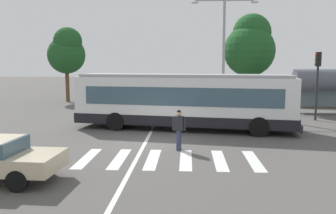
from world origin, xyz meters
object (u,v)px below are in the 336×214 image
(city_transit_bus, at_px, (184,101))
(pedestrian_crossing_street, at_px, (179,127))
(parked_car_red, at_px, (172,95))
(traffic_light_far_corner, at_px, (317,74))
(parked_car_teal, at_px, (201,96))
(bus_stop_shelter, at_px, (322,81))
(background_tree_left, at_px, (67,51))
(parked_car_champagne, at_px, (232,96))
(twin_arm_street_lamp, at_px, (224,42))
(parked_car_charcoal, at_px, (142,95))
(background_tree_right, at_px, (250,46))

(city_transit_bus, height_order, pedestrian_crossing_street, city_transit_bus)
(parked_car_red, height_order, traffic_light_far_corner, traffic_light_far_corner)
(parked_car_red, relative_size, parked_car_teal, 1.00)
(bus_stop_shelter, bearing_deg, city_transit_bus, -146.81)
(background_tree_left, bearing_deg, pedestrian_crossing_street, -58.92)
(parked_car_champagne, distance_m, traffic_light_far_corner, 9.89)
(pedestrian_crossing_street, relative_size, parked_car_red, 0.37)
(city_transit_bus, distance_m, bus_stop_shelter, 11.78)
(parked_car_red, relative_size, parked_car_champagne, 0.99)
(bus_stop_shelter, bearing_deg, traffic_light_far_corner, -116.05)
(parked_car_red, bearing_deg, parked_car_teal, -7.14)
(pedestrian_crossing_street, bearing_deg, twin_arm_street_lamp, 76.00)
(parked_car_champagne, bearing_deg, parked_car_teal, -179.69)
(traffic_light_far_corner, bearing_deg, pedestrian_crossing_street, -135.79)
(bus_stop_shelter, bearing_deg, parked_car_teal, 145.33)
(twin_arm_street_lamp, bearing_deg, parked_car_red, 128.07)
(parked_car_champagne, relative_size, bus_stop_shelter, 1.16)
(parked_car_red, height_order, twin_arm_street_lamp, twin_arm_street_lamp)
(traffic_light_far_corner, bearing_deg, parked_car_champagne, 116.15)
(parked_car_charcoal, bearing_deg, parked_car_teal, -0.78)
(parked_car_champagne, distance_m, background_tree_left, 15.98)
(parked_car_teal, bearing_deg, parked_car_red, 172.86)
(pedestrian_crossing_street, height_order, traffic_light_far_corner, traffic_light_far_corner)
(parked_car_champagne, bearing_deg, city_transit_bus, -108.91)
(bus_stop_shelter, bearing_deg, background_tree_right, 107.70)
(pedestrian_crossing_street, relative_size, twin_arm_street_lamp, 0.20)
(city_transit_bus, relative_size, parked_car_champagne, 2.66)
(bus_stop_shelter, xyz_separation_m, background_tree_left, (-21.05, 7.12, 2.38))
(city_transit_bus, distance_m, parked_car_champagne, 12.98)
(background_tree_right, bearing_deg, parked_car_red, -150.19)
(parked_car_charcoal, bearing_deg, twin_arm_street_lamp, -36.18)
(parked_car_teal, height_order, background_tree_right, background_tree_right)
(parked_car_teal, height_order, parked_car_champagne, same)
(parked_car_charcoal, distance_m, background_tree_left, 8.36)
(twin_arm_street_lamp, bearing_deg, background_tree_right, 69.60)
(twin_arm_street_lamp, height_order, background_tree_right, background_tree_right)
(twin_arm_street_lamp, xyz_separation_m, background_tree_left, (-14.06, 6.24, -0.45))
(parked_car_red, distance_m, parked_car_teal, 2.73)
(parked_car_charcoal, distance_m, bus_stop_shelter, 15.11)
(parked_car_teal, distance_m, background_tree_left, 13.34)
(traffic_light_far_corner, height_order, bus_stop_shelter, traffic_light_far_corner)
(traffic_light_far_corner, bearing_deg, background_tree_left, 153.15)
(traffic_light_far_corner, distance_m, background_tree_left, 22.11)
(parked_car_red, bearing_deg, background_tree_left, 174.42)
(parked_car_teal, bearing_deg, city_transit_bus, -96.70)
(pedestrian_crossing_street, distance_m, bus_stop_shelter, 15.09)
(traffic_light_far_corner, bearing_deg, parked_car_charcoal, 144.97)
(pedestrian_crossing_street, distance_m, parked_car_champagne, 17.59)
(parked_car_charcoal, bearing_deg, bus_stop_shelter, -23.06)
(parked_car_red, bearing_deg, city_transit_bus, -84.23)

